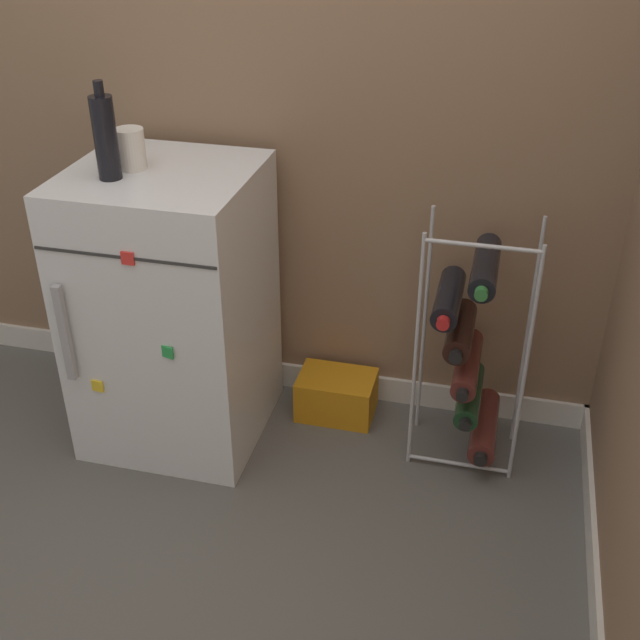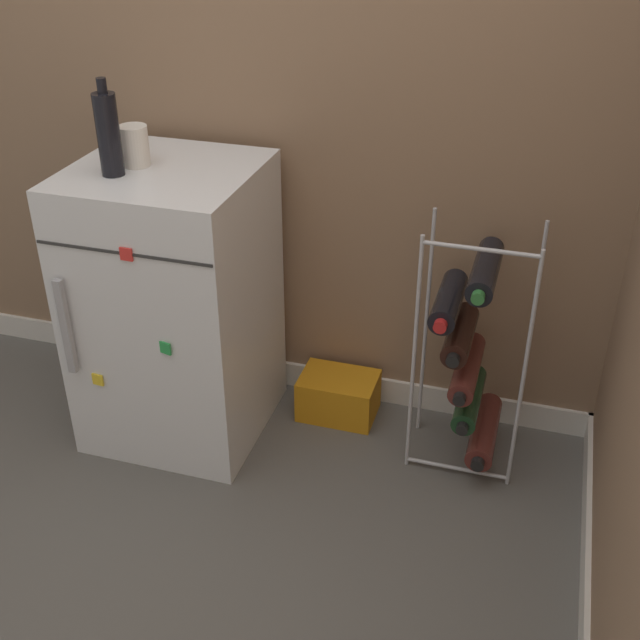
{
  "view_description": "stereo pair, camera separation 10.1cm",
  "coord_description": "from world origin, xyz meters",
  "px_view_note": "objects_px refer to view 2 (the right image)",
  "views": [
    {
      "loc": [
        0.46,
        -1.53,
        1.65
      ],
      "look_at": [
        -0.04,
        0.46,
        0.44
      ],
      "focal_mm": 45.0,
      "sensor_mm": 36.0,
      "label": 1
    },
    {
      "loc": [
        0.55,
        -1.51,
        1.65
      ],
      "look_at": [
        -0.04,
        0.46,
        0.44
      ],
      "focal_mm": 45.0,
      "sensor_mm": 36.0,
      "label": 2
    }
  ],
  "objects_px": {
    "fridge_top_cup": "(134,146)",
    "soda_box": "(338,395)",
    "mini_fridge": "(176,305)",
    "wine_rack": "(470,356)",
    "fridge_top_bottle": "(108,134)"
  },
  "relations": [
    {
      "from": "wine_rack",
      "to": "fridge_top_bottle",
      "type": "xyz_separation_m",
      "value": [
        -1.0,
        -0.16,
        0.62
      ]
    },
    {
      "from": "fridge_top_cup",
      "to": "fridge_top_bottle",
      "type": "bearing_deg",
      "value": -105.87
    },
    {
      "from": "wine_rack",
      "to": "soda_box",
      "type": "bearing_deg",
      "value": 167.14
    },
    {
      "from": "fridge_top_cup",
      "to": "soda_box",
      "type": "bearing_deg",
      "value": 17.38
    },
    {
      "from": "mini_fridge",
      "to": "fridge_top_bottle",
      "type": "distance_m",
      "value": 0.57
    },
    {
      "from": "wine_rack",
      "to": "fridge_top_cup",
      "type": "relative_size",
      "value": 6.88
    },
    {
      "from": "mini_fridge",
      "to": "fridge_top_cup",
      "type": "bearing_deg",
      "value": 176.75
    },
    {
      "from": "wine_rack",
      "to": "fridge_top_bottle",
      "type": "height_order",
      "value": "fridge_top_bottle"
    },
    {
      "from": "soda_box",
      "to": "wine_rack",
      "type": "bearing_deg",
      "value": -12.86
    },
    {
      "from": "wine_rack",
      "to": "soda_box",
      "type": "xyz_separation_m",
      "value": [
        -0.42,
        0.1,
        -0.3
      ]
    },
    {
      "from": "wine_rack",
      "to": "fridge_top_bottle",
      "type": "relative_size",
      "value": 2.97
    },
    {
      "from": "wine_rack",
      "to": "fridge_top_cup",
      "type": "bearing_deg",
      "value": -175.51
    },
    {
      "from": "fridge_top_bottle",
      "to": "wine_rack",
      "type": "bearing_deg",
      "value": 9.19
    },
    {
      "from": "mini_fridge",
      "to": "wine_rack",
      "type": "distance_m",
      "value": 0.9
    },
    {
      "from": "mini_fridge",
      "to": "fridge_top_cup",
      "type": "height_order",
      "value": "fridge_top_cup"
    }
  ]
}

